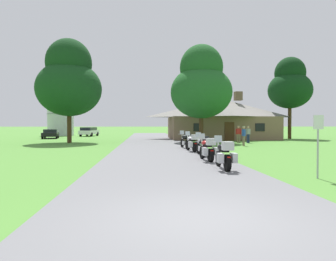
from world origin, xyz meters
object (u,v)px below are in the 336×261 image
(tree_by_lodge_front, at_px, (201,85))
(parked_white_suv_far_left, at_px, (89,131))
(tree_left_near, at_px, (69,81))
(motorcycle_red_second_in_row, at_px, (208,150))
(motorcycle_silver_third_in_row, at_px, (202,146))
(motorcycle_white_fourth_in_row, at_px, (192,143))
(motorcycle_black_farthest_in_row, at_px, (185,141))
(bystander_red_shirt_beside_signpost, at_px, (238,133))
(bystander_gray_shirt_near_lodge, at_px, (248,133))
(motorcycle_black_nearest_to_camera, at_px, (224,156))
(metal_silo_distant, at_px, (61,111))
(bystander_blue_shirt_by_tree, at_px, (244,135))
(tree_right_of_lodge, at_px, (290,85))
(metal_signpost_roadside, at_px, (318,138))
(parked_black_sedan_far_left, at_px, (51,134))

(tree_by_lodge_front, bearing_deg, parked_white_suv_far_left, 129.04)
(tree_by_lodge_front, xyz_separation_m, tree_left_near, (-13.26, 0.55, 0.32))
(motorcycle_red_second_in_row, height_order, motorcycle_silver_third_in_row, same)
(motorcycle_white_fourth_in_row, height_order, parked_white_suv_far_left, parked_white_suv_far_left)
(motorcycle_black_farthest_in_row, bearing_deg, motorcycle_white_fourth_in_row, -96.12)
(bystander_red_shirt_beside_signpost, bearing_deg, bystander_gray_shirt_near_lodge, 163.07)
(tree_left_near, bearing_deg, tree_by_lodge_front, -2.39)
(motorcycle_white_fourth_in_row, xyz_separation_m, tree_by_lodge_front, (2.62, 10.76, 5.23))
(bystander_gray_shirt_near_lodge, distance_m, tree_by_lodge_front, 6.73)
(motorcycle_black_nearest_to_camera, distance_m, metal_silo_distant, 43.25)
(metal_silo_distant, bearing_deg, tree_left_near, -72.64)
(bystander_blue_shirt_by_tree, height_order, tree_by_lodge_front, tree_by_lodge_front)
(motorcycle_silver_third_in_row, height_order, parked_white_suv_far_left, parked_white_suv_far_left)
(tree_right_of_lodge, xyz_separation_m, metal_silo_distant, (-32.45, 13.66, -2.75))
(motorcycle_red_second_in_row, relative_size, metal_silo_distant, 0.25)
(bystander_red_shirt_beside_signpost, distance_m, metal_signpost_roadside, 20.36)
(motorcycle_white_fourth_in_row, bearing_deg, parked_white_suv_far_left, 103.46)
(motorcycle_black_nearest_to_camera, bearing_deg, motorcycle_red_second_in_row, 92.06)
(metal_signpost_roadside, bearing_deg, parked_white_suv_far_left, 110.66)
(motorcycle_silver_third_in_row, bearing_deg, bystander_gray_shirt_near_lodge, 57.44)
(motorcycle_black_farthest_in_row, relative_size, bystander_red_shirt_beside_signpost, 1.23)
(tree_right_of_lodge, bearing_deg, motorcycle_silver_third_in_row, -126.71)
(motorcycle_black_nearest_to_camera, distance_m, bystander_blue_shirt_by_tree, 14.51)
(tree_left_near, distance_m, metal_silo_distant, 21.34)
(motorcycle_black_nearest_to_camera, xyz_separation_m, bystander_blue_shirt_by_tree, (5.29, 13.51, 0.34))
(motorcycle_silver_third_in_row, bearing_deg, parked_black_sedan_far_left, 120.35)
(bystander_blue_shirt_by_tree, relative_size, tree_by_lodge_front, 0.17)
(motorcycle_red_second_in_row, distance_m, tree_left_near, 20.41)
(motorcycle_red_second_in_row, xyz_separation_m, motorcycle_black_farthest_in_row, (-0.01, 8.02, 0.01))
(metal_signpost_roadside, bearing_deg, bystander_blue_shirt_by_tree, 80.47)
(bystander_red_shirt_beside_signpost, relative_size, metal_silo_distant, 0.21)
(tree_right_of_lodge, relative_size, parked_white_suv_far_left, 2.16)
(motorcycle_silver_third_in_row, distance_m, tree_right_of_lodge, 26.39)
(motorcycle_black_farthest_in_row, bearing_deg, bystander_red_shirt_beside_signpost, 41.00)
(tree_by_lodge_front, relative_size, metal_silo_distant, 1.21)
(parked_black_sedan_far_left, bearing_deg, motorcycle_white_fourth_in_row, -65.29)
(motorcycle_white_fourth_in_row, xyz_separation_m, metal_signpost_roadside, (2.69, -9.91, 0.74))
(bystander_gray_shirt_near_lodge, bearing_deg, parked_white_suv_far_left, -63.38)
(motorcycle_black_nearest_to_camera, relative_size, bystander_blue_shirt_by_tree, 1.24)
(bystander_blue_shirt_by_tree, bearing_deg, motorcycle_black_nearest_to_camera, 157.41)
(motorcycle_black_farthest_in_row, bearing_deg, motorcycle_red_second_in_row, -97.93)
(bystander_red_shirt_beside_signpost, xyz_separation_m, parked_black_sedan_far_left, (-21.73, 10.99, -0.31))
(motorcycle_black_nearest_to_camera, relative_size, bystander_gray_shirt_near_lodge, 1.24)
(bystander_red_shirt_beside_signpost, height_order, metal_silo_distant, metal_silo_distant)
(motorcycle_red_second_in_row, relative_size, tree_by_lodge_front, 0.21)
(motorcycle_silver_third_in_row, xyz_separation_m, bystander_gray_shirt_near_lodge, (6.97, 12.26, 0.33))
(motorcycle_red_second_in_row, height_order, tree_right_of_lodge, tree_right_of_lodge)
(motorcycle_silver_third_in_row, relative_size, tree_by_lodge_front, 0.21)
(bystander_gray_shirt_near_lodge, xyz_separation_m, parked_black_sedan_far_left, (-22.56, 11.48, -0.31))
(motorcycle_silver_third_in_row, distance_m, metal_silo_distant, 38.42)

